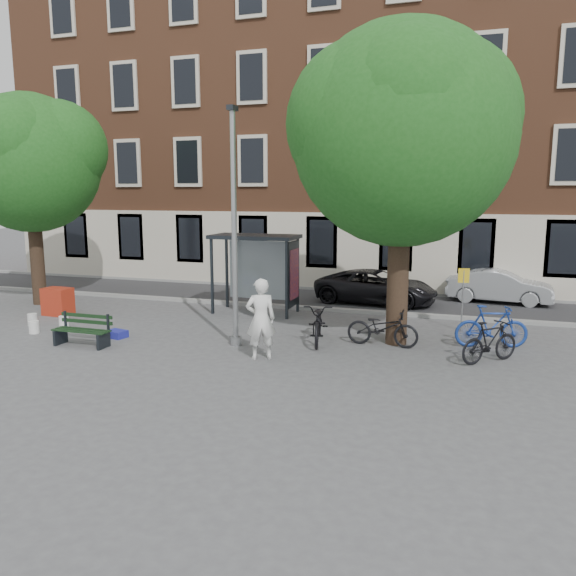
# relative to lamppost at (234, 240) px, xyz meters

# --- Properties ---
(ground) EXTENTS (90.00, 90.00, 0.00)m
(ground) POSITION_rel_lamppost_xyz_m (0.00, 0.00, -2.78)
(ground) COLOR #4C4C4F
(ground) RESTS_ON ground
(road) EXTENTS (40.00, 4.00, 0.01)m
(road) POSITION_rel_lamppost_xyz_m (0.00, 7.00, -2.78)
(road) COLOR #28282B
(road) RESTS_ON ground
(curb_near) EXTENTS (40.00, 0.25, 0.12)m
(curb_near) POSITION_rel_lamppost_xyz_m (0.00, 5.00, -2.72)
(curb_near) COLOR gray
(curb_near) RESTS_ON ground
(curb_far) EXTENTS (40.00, 0.25, 0.12)m
(curb_far) POSITION_rel_lamppost_xyz_m (0.00, 9.00, -2.72)
(curb_far) COLOR gray
(curb_far) RESTS_ON ground
(building_row) EXTENTS (30.00, 8.00, 14.00)m
(building_row) POSITION_rel_lamppost_xyz_m (0.00, 13.00, 4.22)
(building_row) COLOR brown
(building_row) RESTS_ON ground
(lamppost) EXTENTS (0.28, 0.35, 6.11)m
(lamppost) POSITION_rel_lamppost_xyz_m (0.00, 0.00, 0.00)
(lamppost) COLOR #9EA0A3
(lamppost) RESTS_ON ground
(tree_right) EXTENTS (5.76, 5.60, 8.20)m
(tree_right) POSITION_rel_lamppost_xyz_m (4.01, 1.38, 2.83)
(tree_right) COLOR black
(tree_right) RESTS_ON ground
(tree_left) EXTENTS (5.18, 4.86, 7.40)m
(tree_left) POSITION_rel_lamppost_xyz_m (-8.99, 2.88, 2.43)
(tree_left) COLOR black
(tree_left) RESTS_ON ground
(bus_shelter) EXTENTS (2.85, 1.45, 2.62)m
(bus_shelter) POSITION_rel_lamppost_xyz_m (-0.61, 4.11, -0.87)
(bus_shelter) COLOR #1E2328
(bus_shelter) RESTS_ON ground
(painter) EXTENTS (0.86, 0.76, 1.98)m
(painter) POSITION_rel_lamppost_xyz_m (1.05, -0.92, -1.79)
(painter) COLOR white
(painter) RESTS_ON ground
(bench) EXTENTS (1.58, 0.52, 0.81)m
(bench) POSITION_rel_lamppost_xyz_m (-3.83, -1.27, -2.41)
(bench) COLOR #1E2328
(bench) RESTS_ON ground
(bike_a) EXTENTS (1.91, 0.76, 0.99)m
(bike_a) POSITION_rel_lamppost_xyz_m (3.69, 1.13, -2.29)
(bike_a) COLOR black
(bike_a) RESTS_ON ground
(bike_b) EXTENTS (1.94, 0.98, 1.12)m
(bike_b) POSITION_rel_lamppost_xyz_m (6.40, 1.86, -2.22)
(bike_b) COLOR navy
(bike_b) RESTS_ON ground
(bike_c) EXTENTS (1.17, 2.23, 1.11)m
(bike_c) POSITION_rel_lamppost_xyz_m (2.00, 0.97, -2.23)
(bike_c) COLOR black
(bike_c) RESTS_ON ground
(bike_d) EXTENTS (1.56, 1.51, 1.01)m
(bike_d) POSITION_rel_lamppost_xyz_m (6.32, 0.45, -2.28)
(bike_d) COLOR black
(bike_d) RESTS_ON ground
(car_dark) EXTENTS (4.55, 2.44, 1.21)m
(car_dark) POSITION_rel_lamppost_xyz_m (2.58, 6.93, -2.18)
(car_dark) COLOR black
(car_dark) RESTS_ON ground
(car_silver) EXTENTS (3.81, 1.65, 1.22)m
(car_silver) POSITION_rel_lamppost_xyz_m (6.87, 8.40, -2.17)
(car_silver) COLOR #9A9DA1
(car_silver) RESTS_ON ground
(red_stand) EXTENTS (0.93, 0.65, 0.90)m
(red_stand) POSITION_rel_lamppost_xyz_m (-7.07, 1.65, -2.33)
(red_stand) COLOR #A82A16
(red_stand) RESTS_ON ground
(blue_crate) EXTENTS (0.62, 0.51, 0.20)m
(blue_crate) POSITION_rel_lamppost_xyz_m (-3.50, -0.27, -2.68)
(blue_crate) COLOR #202496
(blue_crate) RESTS_ON ground
(bucket_a) EXTENTS (0.37, 0.37, 0.36)m
(bucket_a) POSITION_rel_lamppost_xyz_m (-6.80, 0.19, -2.60)
(bucket_a) COLOR silver
(bucket_a) RESTS_ON ground
(bucket_b) EXTENTS (0.29, 0.29, 0.36)m
(bucket_b) POSITION_rel_lamppost_xyz_m (-5.67, 0.22, -2.60)
(bucket_b) COLOR white
(bucket_b) RESTS_ON ground
(bucket_c) EXTENTS (0.34, 0.34, 0.36)m
(bucket_c) POSITION_rel_lamppost_xyz_m (-6.03, -0.60, -2.60)
(bucket_c) COLOR white
(bucket_c) RESTS_ON ground
(notice_sign) EXTENTS (0.32, 0.08, 1.84)m
(notice_sign) POSITION_rel_lamppost_xyz_m (5.64, 3.49, -1.46)
(notice_sign) COLOR #9EA0A3
(notice_sign) RESTS_ON ground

